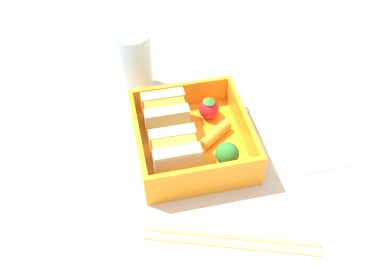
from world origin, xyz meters
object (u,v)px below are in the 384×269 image
at_px(sandwich_left, 175,154).
at_px(strawberry_far_left, 209,109).
at_px(broccoli_floret, 227,154).
at_px(sandwich_center_left, 165,115).
at_px(chopstick_pair, 231,240).
at_px(folded_napkin, 296,136).
at_px(carrot_stick_far_left, 215,134).
at_px(drinking_glass, 134,62).

height_order(sandwich_left, strawberry_far_left, sandwich_left).
distance_m(sandwich_left, broccoli_floret, 0.06).
bearing_deg(sandwich_center_left, chopstick_pair, -166.86).
xyz_separation_m(sandwich_center_left, chopstick_pair, (-0.18, -0.04, -0.03)).
relative_size(sandwich_left, folded_napkin, 0.45).
height_order(sandwich_center_left, broccoli_floret, sandwich_center_left).
relative_size(carrot_stick_far_left, folded_napkin, 0.40).
xyz_separation_m(broccoli_floret, carrot_stick_far_left, (0.05, 0.00, -0.01)).
height_order(sandwich_left, folded_napkin, sandwich_left).
bearing_deg(sandwich_left, sandwich_center_left, 0.00).
xyz_separation_m(carrot_stick_far_left, folded_napkin, (-0.01, -0.11, -0.02)).
bearing_deg(sandwich_left, carrot_stick_far_left, -58.86).
xyz_separation_m(strawberry_far_left, folded_napkin, (-0.05, -0.11, -0.02)).
height_order(sandwich_left, carrot_stick_far_left, sandwich_left).
relative_size(sandwich_center_left, folded_napkin, 0.45).
relative_size(strawberry_far_left, folded_napkin, 0.27).
relative_size(sandwich_left, chopstick_pair, 0.29).
bearing_deg(folded_napkin, drinking_glass, 53.23).
height_order(sandwich_left, drinking_glass, drinking_glass).
height_order(sandwich_left, broccoli_floret, sandwich_left).
xyz_separation_m(sandwich_left, carrot_stick_far_left, (0.04, -0.06, -0.02)).
distance_m(carrot_stick_far_left, strawberry_far_left, 0.04).
relative_size(sandwich_center_left, drinking_glass, 0.58).
bearing_deg(folded_napkin, sandwich_left, 97.56).
relative_size(sandwich_left, broccoli_floret, 1.52).
relative_size(carrot_stick_far_left, strawberry_far_left, 1.53).
bearing_deg(chopstick_pair, strawberry_far_left, -6.10).
distance_m(drinking_glass, folded_napkin, 0.25).
distance_m(sandwich_center_left, folded_napkin, 0.18).
xyz_separation_m(sandwich_left, sandwich_center_left, (0.07, 0.00, 0.00)).
xyz_separation_m(carrot_stick_far_left, chopstick_pair, (-0.14, 0.02, -0.02)).
relative_size(sandwich_left, strawberry_far_left, 1.69).
relative_size(broccoli_floret, chopstick_pair, 0.19).
bearing_deg(folded_napkin, chopstick_pair, 135.42).
distance_m(broccoli_floret, folded_napkin, 0.12).
height_order(broccoli_floret, chopstick_pair, broccoli_floret).
bearing_deg(folded_napkin, strawberry_far_left, 64.25).
distance_m(sandwich_center_left, broccoli_floret, 0.10).
bearing_deg(drinking_glass, broccoli_floret, -154.29).
relative_size(broccoli_floret, drinking_glass, 0.38).
bearing_deg(chopstick_pair, sandwich_left, 20.72).
bearing_deg(chopstick_pair, sandwich_center_left, 13.14).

